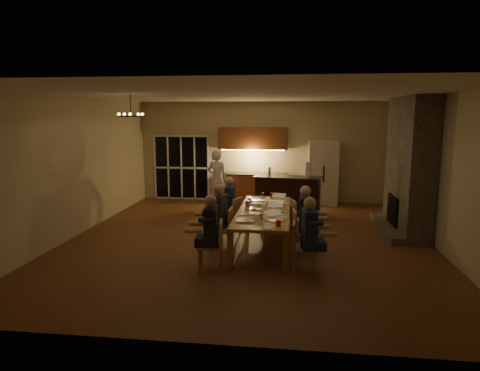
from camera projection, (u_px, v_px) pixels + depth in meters
name	position (u px, v px, depth m)	size (l,w,h in m)	color
floor	(248.00, 240.00, 9.63)	(9.00, 9.00, 0.00)	brown
back_wall	(263.00, 152.00, 13.80)	(8.00, 0.04, 3.20)	#C0B188
left_wall	(76.00, 166.00, 9.87)	(0.04, 9.00, 3.20)	#C0B188
right_wall	(441.00, 172.00, 8.88)	(0.04, 9.00, 3.20)	#C0B188
ceiling	(249.00, 94.00, 9.11)	(8.00, 9.00, 0.04)	white
french_doors	(182.00, 168.00, 14.17)	(1.86, 0.08, 2.10)	black
fireplace	(409.00, 165.00, 10.10)	(0.58, 2.50, 3.20)	#696053
kitchenette	(253.00, 165.00, 13.59)	(2.24, 0.68, 2.40)	brown
refrigerator	(323.00, 173.00, 13.30)	(0.90, 0.68, 2.00)	beige
dining_table	(264.00, 227.00, 9.24)	(1.10, 3.24, 0.75)	#B17A47
bar_island	(288.00, 195.00, 12.03)	(1.86, 0.68, 1.08)	black
chair_left_near	(210.00, 245.00, 7.73)	(0.44, 0.44, 0.89)	#AE7A57
chair_left_mid	(221.00, 229.00, 8.80)	(0.44, 0.44, 0.89)	#AE7A57
chair_left_far	(230.00, 216.00, 9.94)	(0.44, 0.44, 0.89)	#AE7A57
chair_right_near	(305.00, 248.00, 7.59)	(0.44, 0.44, 0.89)	#AE7A57
chair_right_mid	(304.00, 232.00, 8.60)	(0.44, 0.44, 0.89)	#AE7A57
chair_right_far	(302.00, 219.00, 9.64)	(0.44, 0.44, 0.89)	#AE7A57
person_left_near	(211.00, 232.00, 7.68)	(0.60, 0.60, 1.38)	#252730
person_right_near	(309.00, 236.00, 7.46)	(0.60, 0.60, 1.38)	navy
person_left_mid	(220.00, 217.00, 8.84)	(0.60, 0.60, 1.38)	#34373E
person_right_mid	(305.00, 219.00, 8.63)	(0.60, 0.60, 1.38)	#252730
person_left_far	(229.00, 206.00, 9.90)	(0.60, 0.60, 1.38)	navy
standing_person	(217.00, 180.00, 12.54)	(0.65, 0.43, 1.79)	white
chandelier	(131.00, 116.00, 8.96)	(0.52, 0.52, 0.03)	black
laptop_a	(245.00, 215.00, 8.24)	(0.32, 0.28, 0.23)	silver
laptop_b	(276.00, 215.00, 8.27)	(0.32, 0.28, 0.23)	silver
laptop_c	(255.00, 204.00, 9.29)	(0.32, 0.28, 0.23)	silver
laptop_d	(275.00, 206.00, 9.06)	(0.32, 0.28, 0.23)	silver
laptop_e	(258.00, 196.00, 10.19)	(0.32, 0.28, 0.23)	silver
laptop_f	(278.00, 197.00, 10.12)	(0.32, 0.28, 0.23)	silver
mug_front	(262.00, 213.00, 8.74)	(0.08, 0.08, 0.10)	white
mug_mid	(269.00, 204.00, 9.64)	(0.08, 0.08, 0.10)	white
mug_back	(250.00, 200.00, 10.06)	(0.09, 0.09, 0.10)	white
redcup_near	(278.00, 223.00, 7.82)	(0.09, 0.09, 0.12)	red
redcup_mid	(248.00, 203.00, 9.63)	(0.10, 0.10, 0.12)	red
redcup_far	(272.00, 195.00, 10.60)	(0.09, 0.09, 0.12)	red
can_silver	(261.00, 216.00, 8.41)	(0.07, 0.07, 0.12)	#B2B2B7
can_cola	(263.00, 195.00, 10.58)	(0.07, 0.07, 0.12)	#3F0F0C
can_right	(282.00, 204.00, 9.49)	(0.07, 0.07, 0.12)	#B2B2B7
plate_near	(282.00, 217.00, 8.51)	(0.24, 0.24, 0.02)	white
plate_left	(245.00, 219.00, 8.39)	(0.25, 0.25, 0.02)	white
plate_far	(282.00, 203.00, 9.86)	(0.22, 0.22, 0.02)	white
notepad	(268.00, 228.00, 7.71)	(0.14, 0.19, 0.01)	white
bar_bottle	(270.00, 171.00, 12.14)	(0.08, 0.08, 0.24)	#99999E
bar_blender	(308.00, 170.00, 11.76)	(0.13, 0.13, 0.42)	silver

